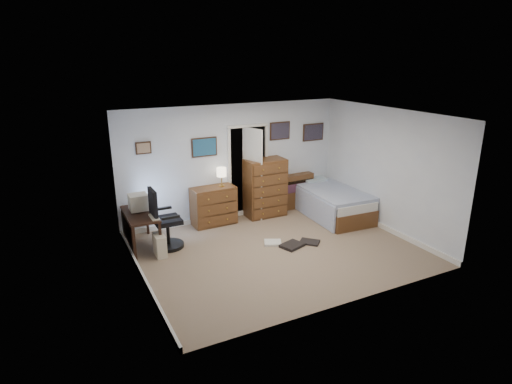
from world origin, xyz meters
TOP-DOWN VIEW (x-y plane):
  - floor at (0.00, 0.00)m, footprint 5.00×4.00m
  - computer_desk at (-2.28, 1.34)m, footprint 0.55×1.16m
  - crt_monitor at (-2.18, 1.49)m, footprint 0.35×0.32m
  - keyboard at (-2.02, 0.99)m, footprint 0.14×0.36m
  - pc_tower at (-2.00, 0.79)m, footprint 0.19×0.38m
  - office_chair at (-1.83, 1.07)m, footprint 0.57×0.58m
  - media_stack at (-2.32, 2.28)m, footprint 0.17×0.17m
  - low_dresser at (-0.57, 1.77)m, footprint 0.94×0.50m
  - table_lamp at (-0.37, 1.78)m, footprint 0.21×0.21m
  - doorway at (0.35, 2.27)m, footprint 0.96×1.12m
  - tall_dresser at (0.66, 1.75)m, footprint 0.89×0.53m
  - headboard_bookcase at (1.54, 1.86)m, footprint 0.91×0.29m
  - bed at (1.98, 1.09)m, footprint 1.20×2.10m
  - wall_posters at (0.57, 1.98)m, footprint 4.38×0.04m
  - floor_clutter at (0.35, 0.09)m, footprint 1.09×0.71m

SIDE VIEW (x-z plane):
  - floor at x=0.00m, z-range -0.02..0.00m
  - floor_clutter at x=0.35m, z-range 0.00..0.05m
  - pc_tower at x=-2.00m, z-range 0.00..0.40m
  - bed at x=1.98m, z-range -0.02..0.65m
  - low_dresser at x=-0.57m, z-range 0.00..0.82m
  - media_stack at x=-2.32m, z-range 0.00..0.83m
  - headboard_bookcase at x=1.54m, z-range 0.02..0.84m
  - office_chair at x=-1.83m, z-range -0.13..1.04m
  - computer_desk at x=-2.28m, z-range 0.18..0.85m
  - tall_dresser at x=0.66m, z-range 0.00..1.30m
  - keyboard at x=-2.02m, z-range 0.67..0.69m
  - crt_monitor at x=-2.18m, z-range 0.67..0.99m
  - doorway at x=0.35m, z-range -0.02..2.03m
  - table_lamp at x=-0.37m, z-range 0.91..1.31m
  - wall_posters at x=0.57m, z-range 1.45..2.05m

